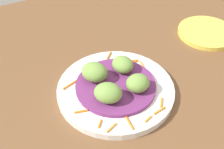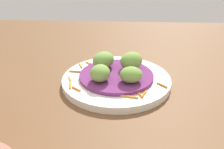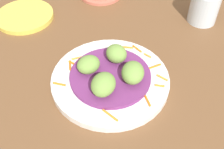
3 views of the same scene
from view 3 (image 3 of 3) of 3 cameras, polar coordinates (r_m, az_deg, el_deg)
table_surface at (r=62.41cm, az=3.70°, el=0.59°), size 110.00×110.00×2.00cm
main_plate at (r=58.13cm, az=-0.35°, el=-1.12°), size 24.59×24.59×1.58cm
cabbage_bed at (r=57.25cm, az=-0.35°, el=-0.31°), size 16.77×16.77×0.83cm
carrot_garnish at (r=58.42cm, az=0.88°, el=0.59°), size 19.45×22.24×0.40cm
guac_scoop_left at (r=54.82cm, az=4.29°, el=0.40°), size 7.11×6.95×3.86cm
guac_scoop_center at (r=58.89cm, az=0.90°, el=4.32°), size 5.13×4.65×3.56cm
guac_scoop_right at (r=56.87cm, az=-4.85°, el=2.06°), size 5.32×5.75×3.31cm
guac_scoop_back at (r=52.49cm, az=-1.79°, el=-2.05°), size 7.10×7.23×4.00cm
side_plate_small at (r=79.46cm, az=-17.47°, el=11.37°), size 15.27×15.27×1.21cm
water_glass at (r=76.88cm, az=18.41°, el=12.94°), size 7.38×7.38×8.01cm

